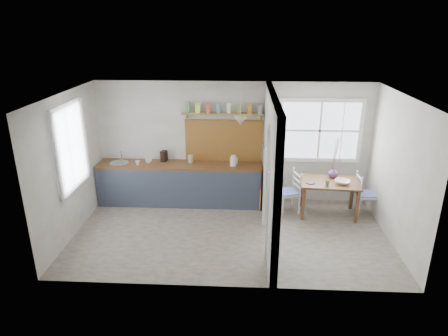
{
  "coord_description": "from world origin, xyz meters",
  "views": [
    {
      "loc": [
        0.23,
        -6.6,
        3.74
      ],
      "look_at": [
        -0.14,
        0.32,
        1.19
      ],
      "focal_mm": 32.0,
      "sensor_mm": 36.0,
      "label": 1
    }
  ],
  "objects_px": {
    "vase": "(333,172)",
    "kettle": "(233,161)",
    "dining_table": "(328,198)",
    "chair_right": "(366,194)",
    "chair_left": "(288,192)"
  },
  "relations": [
    {
      "from": "chair_left",
      "to": "chair_right",
      "type": "xyz_separation_m",
      "value": [
        1.58,
        -0.02,
        -0.01
      ]
    },
    {
      "from": "chair_right",
      "to": "kettle",
      "type": "xyz_separation_m",
      "value": [
        -2.73,
        0.27,
        0.58
      ]
    },
    {
      "from": "kettle",
      "to": "vase",
      "type": "height_order",
      "value": "kettle"
    },
    {
      "from": "dining_table",
      "to": "chair_right",
      "type": "bearing_deg",
      "value": 10.38
    },
    {
      "from": "kettle",
      "to": "vase",
      "type": "xyz_separation_m",
      "value": [
        2.06,
        -0.1,
        -0.18
      ]
    },
    {
      "from": "dining_table",
      "to": "chair_right",
      "type": "relative_size",
      "value": 1.33
    },
    {
      "from": "dining_table",
      "to": "kettle",
      "type": "xyz_separation_m",
      "value": [
        -1.95,
        0.34,
        0.65
      ]
    },
    {
      "from": "chair_left",
      "to": "kettle",
      "type": "relative_size",
      "value": 3.94
    },
    {
      "from": "dining_table",
      "to": "vase",
      "type": "height_order",
      "value": "vase"
    },
    {
      "from": "vase",
      "to": "kettle",
      "type": "bearing_deg",
      "value": 177.26
    },
    {
      "from": "chair_right",
      "to": "kettle",
      "type": "bearing_deg",
      "value": 83.96
    },
    {
      "from": "chair_right",
      "to": "chair_left",
      "type": "bearing_deg",
      "value": 88.78
    },
    {
      "from": "chair_right",
      "to": "kettle",
      "type": "relative_size",
      "value": 3.88
    },
    {
      "from": "chair_left",
      "to": "vase",
      "type": "relative_size",
      "value": 4.07
    },
    {
      "from": "chair_left",
      "to": "vase",
      "type": "height_order",
      "value": "vase"
    }
  ]
}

